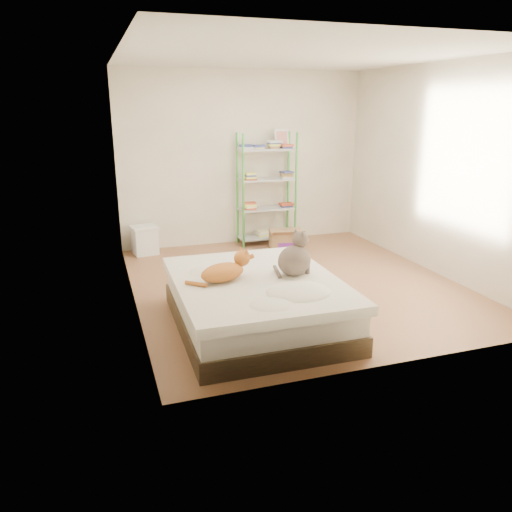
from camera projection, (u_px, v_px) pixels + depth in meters
name	position (u px, v px, depth m)	size (l,w,h in m)	color
room	(297.00, 177.00, 5.71)	(3.81, 4.21, 2.61)	#946243
bed	(256.00, 302.00, 4.86)	(1.56, 1.94, 0.49)	brown
orange_cat	(222.00, 270.00, 4.69)	(0.54, 0.29, 0.22)	#CD5C28
grey_cat	(294.00, 254.00, 4.82)	(0.32, 0.38, 0.43)	#6F594D
shelf_unit	(267.00, 185.00, 7.63)	(0.88, 0.36, 1.74)	green
cardboard_box	(286.00, 241.00, 7.33)	(0.55, 0.55, 0.38)	tan
white_bin	(145.00, 240.00, 7.24)	(0.41, 0.37, 0.42)	white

